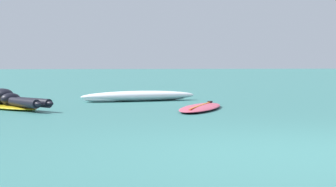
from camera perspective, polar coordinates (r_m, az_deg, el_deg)
ground_plane at (r=15.70m, az=-1.51°, el=-0.17°), size 120.00×120.00×0.00m
surfer_far at (r=11.64m, az=-13.66°, el=-0.57°), size 1.71×2.46×0.53m
drifting_surfboard at (r=11.09m, az=2.78°, el=-1.18°), size 1.38×2.32×0.16m
whitewater_front at (r=13.49m, az=-2.45°, el=-0.24°), size 2.49×1.16×0.20m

